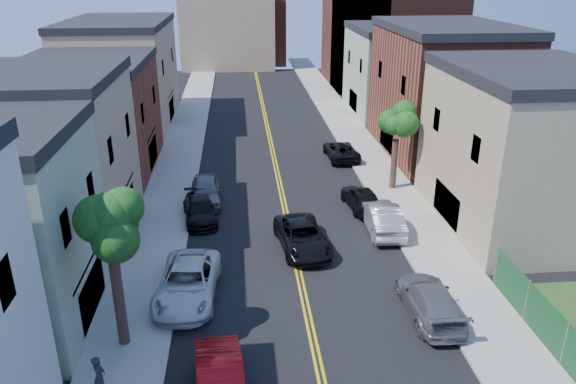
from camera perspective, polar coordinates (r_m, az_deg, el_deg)
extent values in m
cube|color=gray|center=(48.04, -11.12, 4.16)|extent=(3.20, 100.00, 0.15)
cube|color=gray|center=(48.96, 7.64, 4.73)|extent=(3.20, 100.00, 0.15)
cube|color=gray|center=(47.88, -9.04, 4.25)|extent=(0.30, 100.00, 0.15)
cube|color=gray|center=(48.61, 5.62, 4.69)|extent=(0.30, 100.00, 0.15)
cube|color=#998466|center=(34.02, -24.20, 2.85)|extent=(9.00, 10.00, 9.00)
cube|color=brown|center=(44.26, -19.89, 6.99)|extent=(9.00, 12.00, 8.00)
cube|color=#998466|center=(57.45, -16.76, 11.42)|extent=(9.00, 16.00, 9.50)
cube|color=#998466|center=(35.44, 23.39, 3.71)|extent=(9.00, 12.00, 9.00)
cube|color=brown|center=(47.62, 15.76, 9.74)|extent=(9.00, 14.00, 10.00)
cube|color=gray|center=(60.79, 11.11, 12.01)|extent=(9.00, 12.00, 8.50)
cube|color=#4C2319|center=(76.73, 10.49, 15.45)|extent=(16.00, 14.00, 12.00)
cube|color=#998466|center=(87.91, -6.30, 16.51)|extent=(14.00, 8.00, 12.00)
cube|color=brown|center=(92.03, -3.65, 16.22)|extent=(10.00, 8.00, 10.00)
cylinder|color=#322019|center=(23.73, -17.07, -10.80)|extent=(0.44, 0.44, 3.96)
sphere|color=#0F3810|center=(21.75, -18.34, -1.19)|extent=(5.20, 5.20, 5.20)
sphere|color=#0F3810|center=(20.90, -17.51, 1.05)|extent=(3.90, 3.90, 3.90)
sphere|color=#0F3810|center=(22.54, -19.20, -1.92)|extent=(3.64, 3.64, 3.64)
cylinder|color=#322019|center=(39.21, 10.91, 2.86)|extent=(0.44, 0.44, 3.52)
sphere|color=#0F3810|center=(38.15, 11.32, 8.16)|extent=(4.40, 4.40, 4.40)
sphere|color=#0F3810|center=(37.77, 12.21, 9.32)|extent=(3.30, 3.30, 3.30)
sphere|color=#0F3810|center=(38.55, 10.46, 7.69)|extent=(3.08, 3.08, 3.08)
imported|color=silver|center=(26.86, -10.35, -9.23)|extent=(3.15, 6.07, 1.64)
imported|color=#5A5C62|center=(37.19, -8.54, 0.13)|extent=(2.19, 4.91, 1.64)
imported|color=black|center=(34.68, -9.13, -1.84)|extent=(2.53, 4.90, 1.36)
imported|color=#57595E|center=(26.09, 14.50, -10.80)|extent=(2.17, 5.25, 1.52)
imported|color=black|center=(36.09, 7.63, -0.61)|extent=(2.28, 4.66, 1.53)
imported|color=#95989C|center=(33.29, 9.72, -2.60)|extent=(1.96, 5.27, 1.72)
imported|color=black|center=(45.52, 5.53, 4.29)|extent=(2.54, 5.12, 1.39)
imported|color=black|center=(30.78, 1.51, -4.65)|extent=(3.11, 5.65, 1.50)
imported|color=#25242B|center=(22.00, -18.95, -17.63)|extent=(0.47, 0.66, 1.72)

